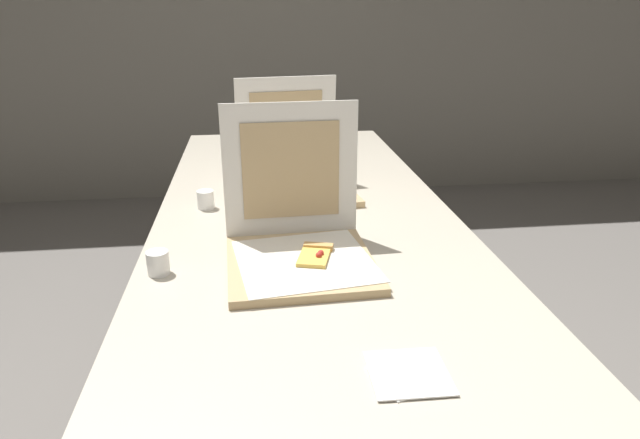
% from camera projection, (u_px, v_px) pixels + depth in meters
% --- Properties ---
extents(wall_back, '(10.00, 0.10, 2.60)m').
position_uv_depth(wall_back, '(271.00, 13.00, 3.85)').
color(wall_back, gray).
rests_on(wall_back, ground).
extents(table, '(0.96, 2.48, 0.72)m').
position_uv_depth(table, '(307.00, 228.00, 1.80)').
color(table, '#BCB29E').
rests_on(table, ground).
extents(pizza_box_front, '(0.40, 0.40, 0.40)m').
position_uv_depth(pizza_box_front, '(299.00, 242.00, 1.45)').
color(pizza_box_front, tan).
rests_on(pizza_box_front, table).
extents(pizza_box_middle, '(0.43, 0.43, 0.40)m').
position_uv_depth(pizza_box_middle, '(295.00, 177.00, 2.00)').
color(pizza_box_middle, tan).
rests_on(pizza_box_middle, table).
extents(cup_white_far, '(0.06, 0.06, 0.06)m').
position_uv_depth(cup_white_far, '(232.00, 173.00, 2.13)').
color(cup_white_far, white).
rests_on(cup_white_far, table).
extents(cup_white_near_left, '(0.06, 0.06, 0.06)m').
position_uv_depth(cup_white_near_left, '(158.00, 263.00, 1.40)').
color(cup_white_near_left, white).
rests_on(cup_white_near_left, table).
extents(cup_white_mid, '(0.06, 0.06, 0.06)m').
position_uv_depth(cup_white_mid, '(206.00, 200.00, 1.85)').
color(cup_white_mid, white).
rests_on(cup_white_mid, table).
extents(napkin_pile, '(0.15, 0.15, 0.01)m').
position_uv_depth(napkin_pile, '(408.00, 374.00, 1.02)').
color(napkin_pile, white).
rests_on(napkin_pile, table).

